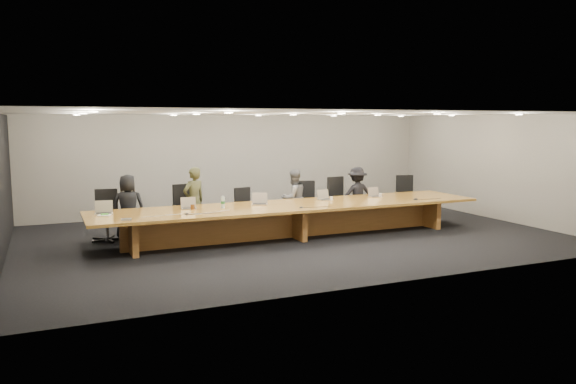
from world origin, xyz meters
name	(u,v)px	position (x,y,z in m)	size (l,w,h in m)	color
ground	(293,237)	(0.00, 0.00, 0.00)	(12.00, 12.00, 0.00)	black
back_wall	(237,164)	(0.00, 4.00, 1.40)	(12.00, 0.02, 2.80)	#B4ADA3
conference_table	(293,214)	(0.00, 0.00, 0.52)	(9.00, 1.80, 0.75)	#956220
chair_far_left	(107,215)	(-3.93, 1.22, 0.58)	(0.59, 0.59, 1.16)	black
chair_left	(187,209)	(-2.12, 1.31, 0.59)	(0.60, 0.60, 1.19)	black
chair_mid_left	(247,209)	(-0.69, 1.19, 0.52)	(0.53, 0.53, 1.05)	black
chair_mid_right	(307,203)	(0.97, 1.31, 0.56)	(0.57, 0.57, 1.13)	black
chair_right	(341,200)	(1.89, 1.18, 0.60)	(0.62, 0.62, 1.21)	black
chair_far_right	(407,196)	(4.04, 1.31, 0.58)	(0.59, 0.59, 1.15)	black
person_a	(128,207)	(-3.46, 1.26, 0.73)	(0.71, 0.46, 1.46)	black
person_b	(194,201)	(-1.98, 1.23, 0.79)	(0.57, 0.38, 1.57)	#37381E
person_c	(294,198)	(0.53, 1.16, 0.72)	(0.70, 0.55, 1.44)	slate
person_d	(357,195)	(2.34, 1.14, 0.72)	(0.93, 0.53, 1.44)	black
laptop_a	(104,207)	(-4.07, 0.33, 0.89)	(0.35, 0.25, 0.28)	tan
laptop_b	(189,203)	(-2.32, 0.31, 0.88)	(0.32, 0.23, 0.25)	tan
laptop_c	(260,199)	(-0.71, 0.28, 0.89)	(0.35, 0.25, 0.27)	tan
laptop_d	(326,195)	(1.01, 0.36, 0.88)	(0.32, 0.23, 0.25)	tan
laptop_e	(376,192)	(2.42, 0.37, 0.87)	(0.31, 0.22, 0.24)	tan
water_bottle	(223,202)	(-1.62, 0.11, 0.88)	(0.08, 0.08, 0.25)	silver
amber_mug	(193,207)	(-2.27, 0.21, 0.80)	(0.09, 0.09, 0.11)	brown
paper_cup_near	(331,198)	(1.12, 0.27, 0.79)	(0.07, 0.07, 0.08)	white
paper_cup_far	(380,195)	(2.50, 0.27, 0.80)	(0.08, 0.08, 0.09)	silver
notepad	(104,215)	(-4.09, 0.13, 0.76)	(0.25, 0.20, 0.01)	white
lime_gadget	(105,214)	(-4.07, 0.15, 0.78)	(0.14, 0.08, 0.02)	green
av_box	(126,219)	(-3.75, -0.59, 0.76)	(0.20, 0.15, 0.03)	#B0B0B5
mic_left	(187,214)	(-2.53, -0.39, 0.76)	(0.11, 0.11, 0.03)	black
mic_center	(301,207)	(-0.05, -0.53, 0.76)	(0.10, 0.10, 0.03)	black
mic_right	(416,199)	(3.01, -0.48, 0.77)	(0.14, 0.14, 0.03)	black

